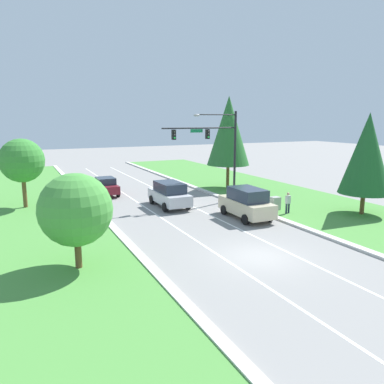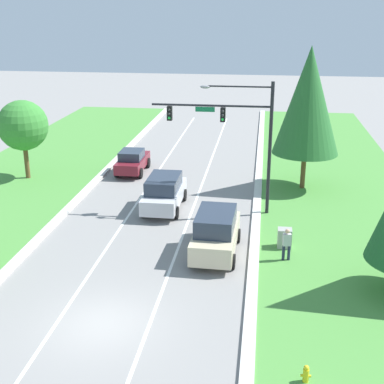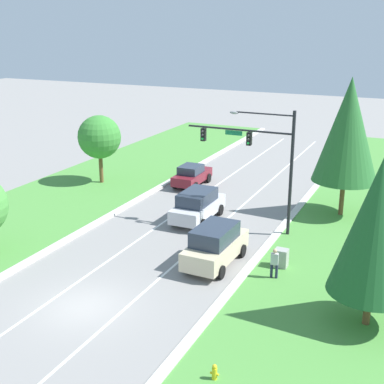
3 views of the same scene
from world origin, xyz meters
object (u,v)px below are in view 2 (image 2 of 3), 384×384
object	(u,v)px
silver_suv	(164,192)
conifer_far_right_tree	(308,101)
utility_cabinet	(284,239)
pedestrian	(287,244)
fire_hydrant	(306,375)
traffic_signal_mast	(236,128)
burgundy_sedan	(132,161)
champagne_suv	(216,233)
oak_far_left_tree	(23,126)

from	to	relation	value
silver_suv	conifer_far_right_tree	world-z (taller)	conifer_far_right_tree
silver_suv	utility_cabinet	xyz separation A→B (m)	(7.05, -4.73, -0.52)
pedestrian	fire_hydrant	size ratio (longest dim) A/B	2.41
traffic_signal_mast	utility_cabinet	size ratio (longest dim) A/B	7.24
burgundy_sedan	champagne_suv	distance (m)	14.74
traffic_signal_mast	pedestrian	bearing A→B (deg)	-64.88
pedestrian	champagne_suv	bearing A→B (deg)	-15.13
burgundy_sedan	pedestrian	world-z (taller)	burgundy_sedan
fire_hydrant	champagne_suv	bearing A→B (deg)	112.37
traffic_signal_mast	champagne_suv	world-z (taller)	traffic_signal_mast
champagne_suv	conifer_far_right_tree	distance (m)	12.72
silver_suv	pedestrian	bearing A→B (deg)	-40.92
burgundy_sedan	oak_far_left_tree	size ratio (longest dim) A/B	0.78
pedestrian	burgundy_sedan	bearing A→B (deg)	-59.15
champagne_suv	utility_cabinet	size ratio (longest dim) A/B	4.59
traffic_signal_mast	burgundy_sedan	size ratio (longest dim) A/B	1.78
champagne_suv	traffic_signal_mast	bearing A→B (deg)	85.91
traffic_signal_mast	fire_hydrant	world-z (taller)	traffic_signal_mast
burgundy_sedan	oak_far_left_tree	distance (m)	8.01
conifer_far_right_tree	oak_far_left_tree	world-z (taller)	conifer_far_right_tree
fire_hydrant	conifer_far_right_tree	world-z (taller)	conifer_far_right_tree
pedestrian	oak_far_left_tree	bearing A→B (deg)	-39.45
conifer_far_right_tree	oak_far_left_tree	size ratio (longest dim) A/B	1.67
conifer_far_right_tree	champagne_suv	bearing A→B (deg)	-114.28
silver_suv	fire_hydrant	size ratio (longest dim) A/B	7.11
silver_suv	traffic_signal_mast	bearing A→B (deg)	-0.69
burgundy_sedan	fire_hydrant	xyz separation A→B (m)	(11.15, -22.04, -0.53)
silver_suv	fire_hydrant	world-z (taller)	silver_suv
traffic_signal_mast	champagne_suv	xyz separation A→B (m)	(-0.57, -5.72, -4.01)
utility_cabinet	fire_hydrant	bearing A→B (deg)	-87.68
champagne_suv	fire_hydrant	size ratio (longest dim) A/B	7.03
traffic_signal_mast	champagne_suv	size ratio (longest dim) A/B	1.58
champagne_suv	silver_suv	bearing A→B (deg)	123.90
traffic_signal_mast	silver_suv	distance (m)	5.87
traffic_signal_mast	conifer_far_right_tree	world-z (taller)	conifer_far_right_tree
pedestrian	conifer_far_right_tree	xyz separation A→B (m)	(1.41, 11.15, 4.98)
burgundy_sedan	silver_suv	distance (m)	7.91
oak_far_left_tree	silver_suv	bearing A→B (deg)	-22.95
utility_cabinet	silver_suv	bearing A→B (deg)	146.15
silver_suv	fire_hydrant	xyz separation A→B (m)	(7.47, -15.04, -0.72)
silver_suv	oak_far_left_tree	xyz separation A→B (m)	(-10.70, 4.53, 2.79)
traffic_signal_mast	conifer_far_right_tree	xyz separation A→B (m)	(4.28, 5.02, 0.78)
champagne_suv	oak_far_left_tree	size ratio (longest dim) A/B	0.88
burgundy_sedan	silver_suv	bearing A→B (deg)	-62.82
pedestrian	conifer_far_right_tree	bearing A→B (deg)	-105.59
utility_cabinet	oak_far_left_tree	bearing A→B (deg)	152.45
burgundy_sedan	pedestrian	xyz separation A→B (m)	(10.77, -13.19, 0.06)
traffic_signal_mast	conifer_far_right_tree	size ratio (longest dim) A/B	0.83
oak_far_left_tree	burgundy_sedan	bearing A→B (deg)	19.41
fire_hydrant	oak_far_left_tree	bearing A→B (deg)	132.87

